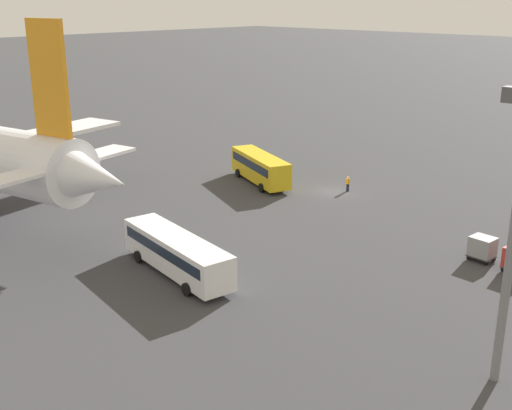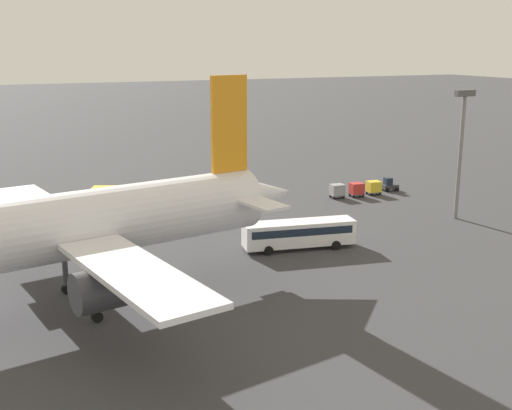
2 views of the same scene
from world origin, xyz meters
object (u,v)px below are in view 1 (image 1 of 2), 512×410
at_px(shuttle_bus_near, 260,166).
at_px(worker_person, 348,184).
at_px(shuttle_bus_far, 177,251).
at_px(cargo_cart_grey, 482,247).

distance_m(shuttle_bus_near, worker_person, 10.44).
bearing_deg(worker_person, shuttle_bus_far, 97.56).
relative_size(worker_person, cargo_cart_grey, 0.83).
xyz_separation_m(worker_person, cargo_cart_grey, (-19.82, 8.55, 0.32)).
xyz_separation_m(shuttle_bus_far, worker_person, (3.67, -27.65, -1.00)).
relative_size(shuttle_bus_near, shuttle_bus_far, 0.89).
relative_size(shuttle_bus_far, worker_person, 7.33).
bearing_deg(cargo_cart_grey, shuttle_bus_near, -8.14).
xyz_separation_m(shuttle_bus_far, cargo_cart_grey, (-16.15, -19.11, -0.67)).
distance_m(shuttle_bus_far, worker_person, 27.91).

